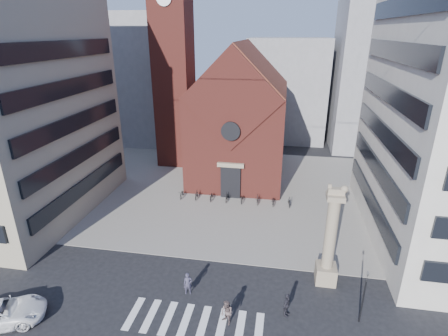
{
  "coord_description": "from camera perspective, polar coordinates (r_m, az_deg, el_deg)",
  "views": [
    {
      "loc": [
        5.86,
        -21.29,
        19.14
      ],
      "look_at": [
        0.74,
        8.0,
        7.41
      ],
      "focal_mm": 28.0,
      "sensor_mm": 36.0,
      "label": 1
    }
  ],
  "objects": [
    {
      "name": "ground",
      "position": [
        29.22,
        -4.39,
        -19.47
      ],
      "size": [
        120.0,
        120.0,
        0.0
      ],
      "primitive_type": "plane",
      "color": "black",
      "rests_on": "ground"
    },
    {
      "name": "church",
      "position": [
        48.01,
        2.65,
        8.07
      ],
      "size": [
        12.0,
        16.65,
        18.0
      ],
      "color": "maroon",
      "rests_on": "ground"
    },
    {
      "name": "lion_column",
      "position": [
        29.2,
        16.82,
        -11.99
      ],
      "size": [
        1.63,
        1.6,
        8.68
      ],
      "color": "gray",
      "rests_on": "ground"
    },
    {
      "name": "scooter_6",
      "position": [
        41.52,
        8.03,
        -5.37
      ],
      "size": [
        0.71,
        1.74,
        0.9
      ],
      "primitive_type": "imported",
      "rotation": [
        0.0,
        0.0,
        0.07
      ],
      "color": "black",
      "rests_on": "piazza"
    },
    {
      "name": "zebra_crossing",
      "position": [
        26.99,
        -4.84,
        -23.7
      ],
      "size": [
        10.2,
        3.2,
        0.01
      ],
      "primitive_type": null,
      "color": "white",
      "rests_on": "ground"
    },
    {
      "name": "scooter_7",
      "position": [
        41.51,
        10.59,
        -5.47
      ],
      "size": [
        0.58,
        1.68,
        1.0
      ],
      "primitive_type": "imported",
      "rotation": [
        0.0,
        0.0,
        0.07
      ],
      "color": "black",
      "rests_on": "piazza"
    },
    {
      "name": "scooter_2",
      "position": [
        42.28,
        -2.07,
        -4.64
      ],
      "size": [
        0.71,
        1.74,
        0.9
      ],
      "primitive_type": "imported",
      "rotation": [
        0.0,
        0.0,
        0.07
      ],
      "color": "black",
      "rests_on": "piazza"
    },
    {
      "name": "pedestrian_0",
      "position": [
        28.53,
        -5.92,
        -18.27
      ],
      "size": [
        0.77,
        0.6,
        1.85
      ],
      "primitive_type": "imported",
      "rotation": [
        0.0,
        0.0,
        0.27
      ],
      "color": "#333144",
      "rests_on": "ground"
    },
    {
      "name": "traffic_light",
      "position": [
        27.07,
        21.85,
        -18.81
      ],
      "size": [
        0.13,
        0.16,
        4.3
      ],
      "color": "black",
      "rests_on": "ground"
    },
    {
      "name": "scooter_0",
      "position": [
        43.14,
        -6.9,
        -4.24
      ],
      "size": [
        0.71,
        1.74,
        0.9
      ],
      "primitive_type": "imported",
      "rotation": [
        0.0,
        0.0,
        0.07
      ],
      "color": "black",
      "rests_on": "piazza"
    },
    {
      "name": "pedestrian_2",
      "position": [
        27.05,
        10.18,
        -21.16
      ],
      "size": [
        0.83,
        1.19,
        1.88
      ],
      "primitive_type": "imported",
      "rotation": [
        0.0,
        0.0,
        1.19
      ],
      "color": "#24232A",
      "rests_on": "ground"
    },
    {
      "name": "white_car",
      "position": [
        30.54,
        -32.76,
        -19.37
      ],
      "size": [
        6.51,
        4.96,
        1.64
      ],
      "primitive_type": "imported",
      "rotation": [
        0.0,
        0.0,
        2.0
      ],
      "color": "white",
      "rests_on": "ground"
    },
    {
      "name": "scooter_4",
      "position": [
        41.74,
        2.93,
        -5.02
      ],
      "size": [
        0.71,
        1.74,
        0.9
      ],
      "primitive_type": "imported",
      "rotation": [
        0.0,
        0.0,
        0.07
      ],
      "color": "black",
      "rests_on": "piazza"
    },
    {
      "name": "campanile",
      "position": [
        51.88,
        -8.3,
        17.56
      ],
      "size": [
        5.5,
        5.5,
        31.2
      ],
      "color": "maroon",
      "rests_on": "ground"
    },
    {
      "name": "scooter_1",
      "position": [
        42.65,
        -4.52,
        -4.38
      ],
      "size": [
        0.58,
        1.68,
        1.0
      ],
      "primitive_type": "imported",
      "rotation": [
        0.0,
        0.0,
        0.07
      ],
      "color": "black",
      "rests_on": "piazza"
    },
    {
      "name": "bg_block_left",
      "position": [
        67.01,
        -13.27,
        14.01
      ],
      "size": [
        16.0,
        14.0,
        22.0
      ],
      "primitive_type": "cube",
      "color": "gray",
      "rests_on": "ground"
    },
    {
      "name": "bg_block_mid",
      "position": [
        67.06,
        10.16,
        12.51
      ],
      "size": [
        14.0,
        12.0,
        18.0
      ],
      "primitive_type": "cube",
      "color": "gray",
      "rests_on": "ground"
    },
    {
      "name": "scooter_3",
      "position": [
        41.95,
        0.41,
        -4.77
      ],
      "size": [
        0.58,
        1.68,
        1.0
      ],
      "primitive_type": "imported",
      "rotation": [
        0.0,
        0.0,
        0.07
      ],
      "color": "black",
      "rests_on": "piazza"
    },
    {
      "name": "scooter_5",
      "position": [
        41.57,
        5.47,
        -5.14
      ],
      "size": [
        0.58,
        1.68,
        1.0
      ],
      "primitive_type": "imported",
      "rotation": [
        0.0,
        0.0,
        0.07
      ],
      "color": "black",
      "rests_on": "piazza"
    },
    {
      "name": "bg_block_right",
      "position": [
        65.7,
        24.78,
        13.39
      ],
      "size": [
        16.0,
        14.0,
        24.0
      ],
      "primitive_type": "cube",
      "color": "gray",
      "rests_on": "ground"
    },
    {
      "name": "piazza",
      "position": [
        44.97,
        1.48,
        -3.63
      ],
      "size": [
        46.0,
        30.0,
        0.05
      ],
      "primitive_type": "cube",
      "color": "gray",
      "rests_on": "ground"
    },
    {
      "name": "pedestrian_1",
      "position": [
        26.14,
        0.45,
        -22.55
      ],
      "size": [
        1.17,
        1.15,
        1.9
      ],
      "primitive_type": "imported",
      "rotation": [
        0.0,
        0.0,
        -0.7
      ],
      "color": "#5C4B49",
      "rests_on": "ground"
    }
  ]
}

